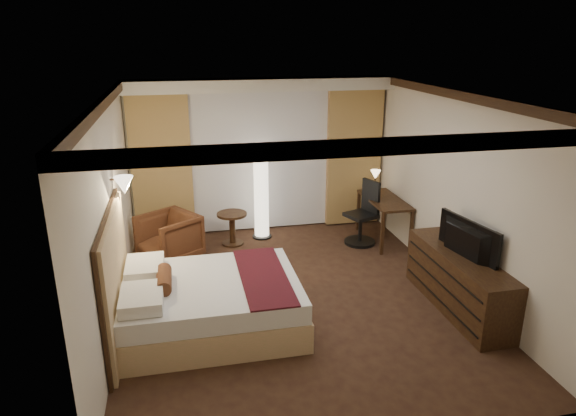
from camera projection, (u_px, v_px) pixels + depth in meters
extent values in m
cube|color=#331B13|center=(294.00, 297.00, 6.96)|extent=(4.50, 5.50, 0.01)
cube|color=white|center=(295.00, 95.00, 6.09)|extent=(4.50, 5.50, 0.01)
cube|color=beige|center=(260.00, 156.00, 9.07)|extent=(4.50, 0.02, 2.70)
cube|color=beige|center=(110.00, 216.00, 6.08)|extent=(0.02, 5.50, 2.70)
cube|color=beige|center=(456.00, 192.00, 6.98)|extent=(0.02, 5.50, 2.70)
cube|color=white|center=(261.00, 85.00, 8.44)|extent=(4.50, 0.50, 0.20)
cube|color=silver|center=(261.00, 162.00, 9.03)|extent=(2.48, 0.04, 2.45)
cube|color=tan|center=(162.00, 168.00, 8.64)|extent=(1.00, 0.14, 2.45)
cube|color=tan|center=(354.00, 158.00, 9.32)|extent=(1.00, 0.14, 2.45)
imported|color=#512B18|center=(169.00, 235.00, 8.03)|extent=(1.06, 1.07, 0.82)
imported|color=black|center=(462.00, 233.00, 6.35)|extent=(0.78, 1.14, 0.14)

